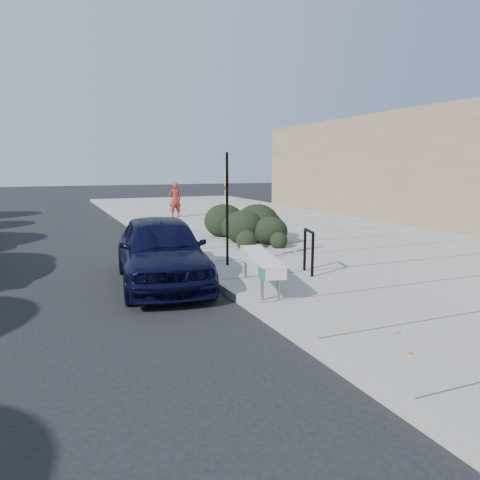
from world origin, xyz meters
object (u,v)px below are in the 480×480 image
at_px(bike_rack, 309,247).
at_px(pedestrian, 175,200).
at_px(bench, 261,261).
at_px(sign_post, 227,203).
at_px(sedan_navy, 161,250).

bearing_deg(bike_rack, pedestrian, 103.67).
bearing_deg(pedestrian, bike_rack, 84.52).
xyz_separation_m(bench, sign_post, (0.19, 2.44, 1.06)).
distance_m(bench, sedan_navy, 2.45).
relative_size(bike_rack, sedan_navy, 0.23).
bearing_deg(pedestrian, bench, 78.00).
bearing_deg(bench, sedan_navy, 147.90).
distance_m(sedan_navy, pedestrian, 12.95).
distance_m(bench, pedestrian, 14.30).
bearing_deg(bike_rack, bench, -139.55).
bearing_deg(bench, pedestrian, 95.48).
bearing_deg(bench, sign_post, 99.13).
height_order(bench, bike_rack, bike_rack).
distance_m(sign_post, sedan_navy, 2.25).
height_order(sign_post, sedan_navy, sign_post).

